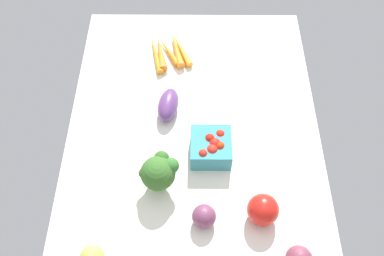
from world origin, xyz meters
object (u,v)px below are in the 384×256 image
(red_onion_near_basket, at_px, (202,216))
(broccoli_head, at_px, (157,172))
(eggplant, at_px, (167,105))
(bell_pepper_red, at_px, (261,210))
(berry_basket, at_px, (210,147))
(carrot_bunch, at_px, (167,51))

(red_onion_near_basket, relative_size, broccoli_head, 0.53)
(eggplant, relative_size, bell_pepper_red, 1.36)
(eggplant, distance_m, berry_basket, 0.20)
(red_onion_near_basket, distance_m, eggplant, 0.38)
(eggplant, xyz_separation_m, carrot_bunch, (-0.25, -0.01, -0.02))
(broccoli_head, distance_m, eggplant, 0.26)
(eggplant, height_order, berry_basket, berry_basket)
(carrot_bunch, bearing_deg, bell_pepper_red, 24.33)
(broccoli_head, relative_size, berry_basket, 1.04)
(bell_pepper_red, bearing_deg, berry_basket, -146.33)
(broccoli_head, distance_m, berry_basket, 0.18)
(eggplant, relative_size, carrot_bunch, 0.62)
(red_onion_near_basket, bearing_deg, carrot_bunch, -169.13)
(broccoli_head, height_order, berry_basket, broccoli_head)
(red_onion_near_basket, relative_size, berry_basket, 0.55)
(red_onion_near_basket, bearing_deg, eggplant, -163.60)
(eggplant, xyz_separation_m, bell_pepper_red, (0.35, 0.26, 0.01))
(red_onion_near_basket, relative_size, bell_pepper_red, 0.71)
(red_onion_near_basket, height_order, berry_basket, berry_basket)
(bell_pepper_red, bearing_deg, eggplant, -143.47)
(berry_basket, bearing_deg, eggplant, -140.16)
(bell_pepper_red, relative_size, carrot_bunch, 0.45)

